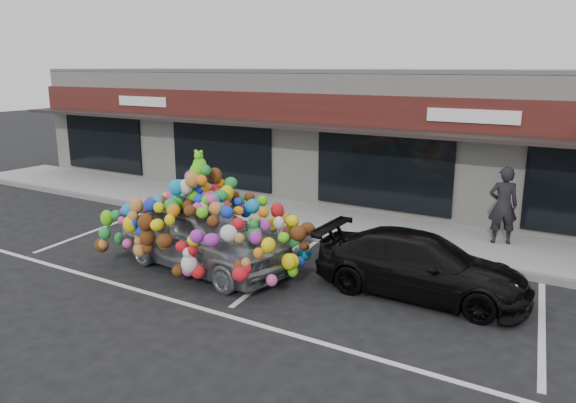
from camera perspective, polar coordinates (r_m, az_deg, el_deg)
The scene contains 11 objects.
ground at distance 14.06m, azimuth -10.99°, elevation -4.96°, with size 90.00×90.00×0.00m, color black.
shop_building at distance 20.46m, azimuth 5.03°, elevation 7.22°, with size 24.00×7.20×4.31m.
sidewalk at distance 17.05m, azimuth -1.89°, elevation -1.16°, with size 26.00×3.00×0.15m, color gray.
kerb at distance 15.87m, azimuth -4.89°, elevation -2.33°, with size 26.00×0.18×0.16m, color slate.
parking_stripe_left at distance 16.45m, azimuth -18.76°, elevation -2.71°, with size 0.12×4.40×0.01m, color silver.
parking_stripe_mid at distance 12.57m, azimuth -0.86°, elevation -6.94°, with size 0.12×4.40×0.01m, color silver.
parking_stripe_right at distance 10.89m, azimuth 24.38°, elevation -11.59°, with size 0.12×4.40×0.01m, color silver.
lane_line at distance 11.21m, azimuth -11.41°, elevation -9.86°, with size 14.00×0.12×0.01m, color silver.
toy_car at distance 12.55m, azimuth -8.62°, elevation -2.76°, with size 3.14×4.83×2.70m.
black_sedan at distance 11.38m, azimuth 13.33°, elevation -6.33°, with size 4.19×1.70×1.22m, color black.
pedestrian_a at distance 14.65m, azimuth 21.02°, elevation -0.37°, with size 0.70×0.46×1.92m, color black.
Camera 1 is at (9.17, -9.71, 4.41)m, focal length 35.00 mm.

